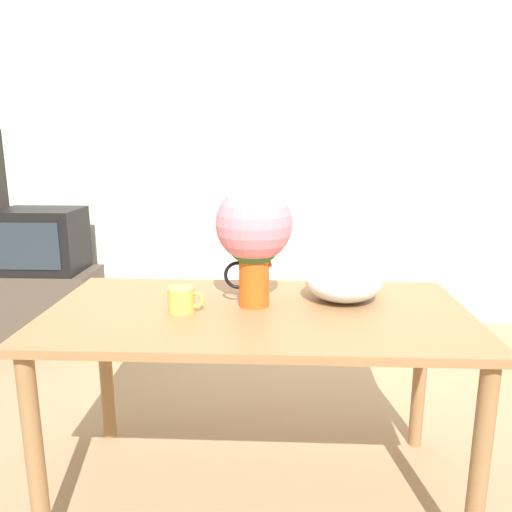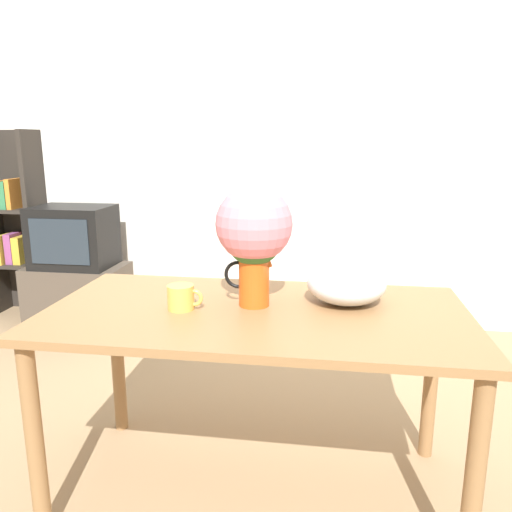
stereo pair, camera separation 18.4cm
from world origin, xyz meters
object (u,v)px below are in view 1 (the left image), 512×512
object	(u,v)px
flower_vase	(254,232)
white_bowl	(343,281)
tv_set	(42,240)
coffee_mug	(182,300)

from	to	relation	value
flower_vase	white_bowl	distance (m)	0.41
white_bowl	tv_set	bearing A→B (deg)	142.61
coffee_mug	tv_set	size ratio (longest dim) A/B	0.24
coffee_mug	flower_vase	bearing A→B (deg)	18.33
white_bowl	flower_vase	bearing A→B (deg)	-166.78
flower_vase	tv_set	distance (m)	2.22
white_bowl	tv_set	world-z (taller)	tv_set
white_bowl	coffee_mug	bearing A→B (deg)	-164.56
white_bowl	tv_set	xyz separation A→B (m)	(-1.90, 1.45, -0.14)
tv_set	white_bowl	bearing A→B (deg)	-37.39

